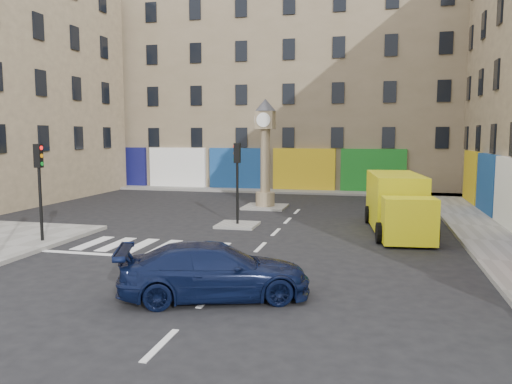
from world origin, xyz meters
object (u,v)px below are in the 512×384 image
(traffic_light_left_far, at_px, (39,176))
(traffic_light_island, at_px, (237,170))
(clock_pillar, at_px, (265,146))
(yellow_van, at_px, (397,203))
(navy_sedan, at_px, (215,271))

(traffic_light_left_far, bearing_deg, traffic_light_island, 40.60)
(traffic_light_island, distance_m, clock_pillar, 6.07)
(traffic_light_left_far, height_order, traffic_light_island, traffic_light_left_far)
(traffic_light_left_far, height_order, clock_pillar, clock_pillar)
(traffic_light_left_far, relative_size, clock_pillar, 0.61)
(traffic_light_left_far, xyz_separation_m, traffic_light_island, (6.30, 5.40, -0.03))
(traffic_light_island, xyz_separation_m, yellow_van, (7.08, 0.46, -1.37))
(traffic_light_left_far, relative_size, yellow_van, 0.53)
(traffic_light_island, bearing_deg, yellow_van, 3.74)
(traffic_light_island, height_order, navy_sedan, traffic_light_island)
(clock_pillar, bearing_deg, traffic_light_island, -90.00)
(traffic_light_island, xyz_separation_m, navy_sedan, (2.15, -9.93, -1.88))
(traffic_light_left_far, xyz_separation_m, navy_sedan, (8.45, -4.53, -1.91))
(traffic_light_left_far, relative_size, navy_sedan, 0.76)
(clock_pillar, distance_m, yellow_van, 9.28)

